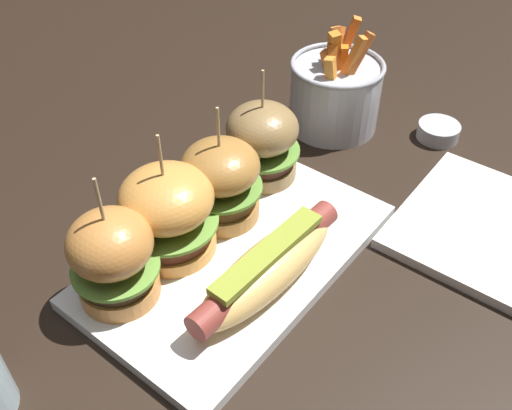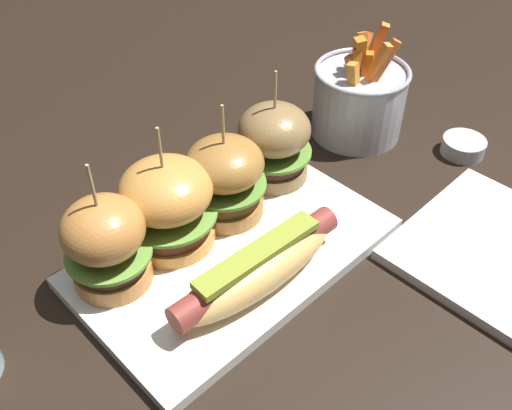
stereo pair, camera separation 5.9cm
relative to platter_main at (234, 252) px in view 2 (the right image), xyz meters
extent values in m
plane|color=black|center=(0.00, 0.00, -0.01)|extent=(3.00, 3.00, 0.00)
cube|color=white|center=(0.00, 0.00, 0.00)|extent=(0.33, 0.20, 0.01)
ellipsoid|color=#E2B262|center=(-0.02, -0.05, 0.03)|extent=(0.19, 0.06, 0.04)
cylinder|color=brown|center=(-0.02, -0.05, 0.03)|extent=(0.20, 0.03, 0.03)
cube|color=olive|center=(-0.02, -0.05, 0.05)|extent=(0.14, 0.03, 0.01)
cylinder|color=#C57D3B|center=(-0.11, 0.05, 0.02)|extent=(0.08, 0.08, 0.02)
cylinder|color=#432D19|center=(-0.11, 0.05, 0.03)|extent=(0.07, 0.07, 0.01)
cylinder|color=#6B9E3D|center=(-0.11, 0.05, 0.04)|extent=(0.08, 0.08, 0.00)
ellipsoid|color=#C57D3B|center=(-0.11, 0.05, 0.07)|extent=(0.08, 0.08, 0.06)
cylinder|color=tan|center=(-0.11, 0.05, 0.12)|extent=(0.00, 0.00, 0.06)
cylinder|color=gold|center=(-0.04, 0.06, 0.02)|extent=(0.09, 0.09, 0.02)
cylinder|color=#5B2B1B|center=(-0.04, 0.06, 0.03)|extent=(0.09, 0.09, 0.02)
cylinder|color=#6B9E3D|center=(-0.04, 0.06, 0.04)|extent=(0.10, 0.10, 0.00)
ellipsoid|color=gold|center=(-0.04, 0.06, 0.07)|extent=(0.10, 0.10, 0.06)
cylinder|color=tan|center=(-0.04, 0.06, 0.12)|extent=(0.00, 0.00, 0.06)
cylinder|color=#A87335|center=(0.03, 0.05, 0.02)|extent=(0.08, 0.08, 0.02)
cylinder|color=#4E3317|center=(0.03, 0.05, 0.04)|extent=(0.08, 0.08, 0.02)
cylinder|color=#609338|center=(0.03, 0.05, 0.05)|extent=(0.09, 0.09, 0.00)
ellipsoid|color=#A87335|center=(0.03, 0.05, 0.07)|extent=(0.08, 0.08, 0.05)
cylinder|color=tan|center=(0.03, 0.05, 0.12)|extent=(0.00, 0.00, 0.06)
cylinder|color=olive|center=(0.12, 0.06, 0.02)|extent=(0.08, 0.08, 0.02)
cylinder|color=#49271E|center=(0.12, 0.06, 0.03)|extent=(0.08, 0.08, 0.01)
cylinder|color=#609338|center=(0.12, 0.06, 0.04)|extent=(0.09, 0.09, 0.00)
ellipsoid|color=olive|center=(0.12, 0.06, 0.07)|extent=(0.08, 0.08, 0.06)
cylinder|color=tan|center=(0.12, 0.06, 0.12)|extent=(0.00, 0.00, 0.06)
cylinder|color=#B7BABF|center=(0.28, 0.06, 0.04)|extent=(0.12, 0.12, 0.09)
torus|color=#A8AAB2|center=(0.28, 0.06, 0.09)|extent=(0.12, 0.12, 0.01)
cube|color=orange|center=(0.25, 0.05, 0.08)|extent=(0.02, 0.02, 0.06)
cube|color=orange|center=(0.28, 0.07, 0.09)|extent=(0.03, 0.02, 0.09)
cube|color=orange|center=(0.30, 0.07, 0.09)|extent=(0.02, 0.04, 0.09)
cube|color=orange|center=(0.28, 0.04, 0.09)|extent=(0.05, 0.04, 0.09)
cube|color=orange|center=(0.28, 0.06, 0.09)|extent=(0.03, 0.04, 0.09)
cube|color=orange|center=(0.28, 0.07, 0.09)|extent=(0.05, 0.03, 0.08)
cube|color=#CC6127|center=(0.27, 0.06, 0.08)|extent=(0.02, 0.02, 0.06)
cube|color=orange|center=(0.29, 0.05, 0.08)|extent=(0.03, 0.02, 0.07)
cube|color=orange|center=(0.27, 0.04, 0.09)|extent=(0.03, 0.04, 0.09)
cube|color=orange|center=(0.26, 0.06, 0.08)|extent=(0.04, 0.03, 0.07)
cylinder|color=#B7BABF|center=(0.34, -0.07, 0.00)|extent=(0.06, 0.06, 0.02)
cylinder|color=tan|center=(0.34, -0.07, 0.01)|extent=(0.05, 0.05, 0.00)
cube|color=white|center=(0.20, -0.20, 0.00)|extent=(0.20, 0.20, 0.01)
camera|label=1|loc=(-0.31, -0.27, 0.44)|focal=39.96mm
camera|label=2|loc=(-0.27, -0.32, 0.44)|focal=39.96mm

